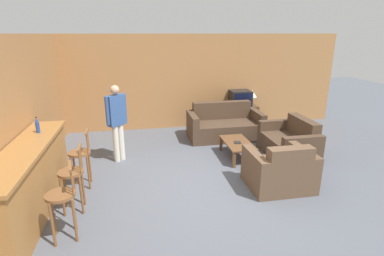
{
  "coord_description": "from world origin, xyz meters",
  "views": [
    {
      "loc": [
        -1.17,
        -4.55,
        2.61
      ],
      "look_at": [
        -0.15,
        0.89,
        0.85
      ],
      "focal_mm": 28.0,
      "sensor_mm": 36.0,
      "label": 1
    }
  ],
  "objects": [
    {
      "name": "armchair_near",
      "position": [
        1.21,
        -0.18,
        0.31
      ],
      "size": [
        1.07,
        0.9,
        0.86
      ],
      "color": "brown",
      "rests_on": "ground_plane"
    },
    {
      "name": "couch_far",
      "position": [
        1.03,
        2.58,
        0.31
      ],
      "size": [
        1.87,
        0.95,
        0.89
      ],
      "color": "#4C3828",
      "rests_on": "ground_plane"
    },
    {
      "name": "bar_chair_far",
      "position": [
        -2.18,
        0.5,
        0.56
      ],
      "size": [
        0.39,
        0.39,
        1.03
      ],
      "color": "brown",
      "rests_on": "ground_plane"
    },
    {
      "name": "ground_plane",
      "position": [
        0.0,
        0.0,
        0.0
      ],
      "size": [
        24.0,
        24.0,
        0.0
      ],
      "primitive_type": "plane",
      "color": "#565B66"
    },
    {
      "name": "person_by_window",
      "position": [
        -1.59,
        1.56,
        0.92
      ],
      "size": [
        0.41,
        0.37,
        1.62
      ],
      "color": "silver",
      "rests_on": "ground_plane"
    },
    {
      "name": "wall_back",
      "position": [
        0.0,
        3.73,
        1.3
      ],
      "size": [
        9.4,
        0.08,
        2.6
      ],
      "color": "#B27A47",
      "rests_on": "ground_plane"
    },
    {
      "name": "bar_counter",
      "position": [
        -2.78,
        -0.24,
        0.53
      ],
      "size": [
        0.55,
        2.76,
        1.06
      ],
      "color": "#A87038",
      "rests_on": "ground_plane"
    },
    {
      "name": "bar_chair_mid",
      "position": [
        -2.18,
        -0.27,
        0.56
      ],
      "size": [
        0.39,
        0.39,
        1.03
      ],
      "color": "brown",
      "rests_on": "ground_plane"
    },
    {
      "name": "loveseat_right",
      "position": [
        2.08,
        1.11,
        0.31
      ],
      "size": [
        0.87,
        1.35,
        0.85
      ],
      "color": "#4C3828",
      "rests_on": "ground_plane"
    },
    {
      "name": "table_lamp",
      "position": [
        2.08,
        3.42,
        0.94
      ],
      "size": [
        0.27,
        0.27,
        0.44
      ],
      "color": "brown",
      "rests_on": "tv_unit"
    },
    {
      "name": "bar_chair_near",
      "position": [
        -2.18,
        -0.93,
        0.56
      ],
      "size": [
        0.45,
        0.45,
        1.03
      ],
      "color": "brown",
      "rests_on": "ground_plane"
    },
    {
      "name": "tv",
      "position": [
        1.73,
        3.42,
        0.84
      ],
      "size": [
        0.57,
        0.5,
        0.44
      ],
      "color": "black",
      "rests_on": "tv_unit"
    },
    {
      "name": "bottle",
      "position": [
        -2.78,
        0.46,
        1.18
      ],
      "size": [
        0.06,
        0.06,
        0.27
      ],
      "color": "#234293",
      "rests_on": "bar_counter"
    },
    {
      "name": "tv_unit",
      "position": [
        1.73,
        3.42,
        0.31
      ],
      "size": [
        1.01,
        0.46,
        0.62
      ],
      "color": "#513823",
      "rests_on": "ground_plane"
    },
    {
      "name": "coffee_table",
      "position": [
        0.92,
        1.23,
        0.31
      ],
      "size": [
        0.54,
        1.04,
        0.36
      ],
      "color": "brown",
      "rests_on": "ground_plane"
    },
    {
      "name": "book_on_table",
      "position": [
        0.91,
        1.19,
        0.37
      ],
      "size": [
        0.17,
        0.18,
        0.02
      ],
      "color": "black",
      "rests_on": "coffee_table"
    },
    {
      "name": "wall_left",
      "position": [
        -3.11,
        1.36,
        1.3
      ],
      "size": [
        0.08,
        8.73,
        2.6
      ],
      "color": "#B27A47",
      "rests_on": "ground_plane"
    }
  ]
}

